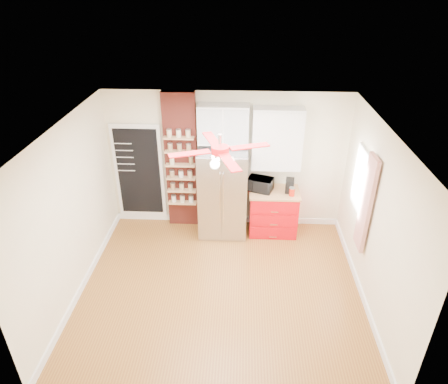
{
  "coord_description": "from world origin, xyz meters",
  "views": [
    {
      "loc": [
        0.3,
        -4.92,
        4.52
      ],
      "look_at": [
        0.01,
        0.9,
        1.29
      ],
      "focal_mm": 32.0,
      "sensor_mm": 36.0,
      "label": 1
    }
  ],
  "objects_px": {
    "fridge": "(223,192)",
    "red_cabinet": "(273,211)",
    "coffee_maker": "(290,186)",
    "ceiling_fan": "(220,150)",
    "toaster_oven": "(260,184)",
    "canister_left": "(292,192)",
    "pantry_jar_oats": "(172,161)"
  },
  "relations": [
    {
      "from": "fridge",
      "to": "ceiling_fan",
      "type": "bearing_deg",
      "value": -88.24
    },
    {
      "from": "ceiling_fan",
      "to": "coffee_maker",
      "type": "xyz_separation_m",
      "value": [
        1.19,
        1.68,
        -1.4
      ]
    },
    {
      "from": "toaster_oven",
      "to": "coffee_maker",
      "type": "distance_m",
      "value": 0.55
    },
    {
      "from": "red_cabinet",
      "to": "ceiling_fan",
      "type": "distance_m",
      "value": 2.75
    },
    {
      "from": "toaster_oven",
      "to": "canister_left",
      "type": "relative_size",
      "value": 2.97
    },
    {
      "from": "coffee_maker",
      "to": "canister_left",
      "type": "bearing_deg",
      "value": -71.64
    },
    {
      "from": "fridge",
      "to": "red_cabinet",
      "type": "xyz_separation_m",
      "value": [
        0.97,
        0.05,
        -0.42
      ]
    },
    {
      "from": "canister_left",
      "to": "fridge",
      "type": "bearing_deg",
      "value": 175.29
    },
    {
      "from": "fridge",
      "to": "red_cabinet",
      "type": "distance_m",
      "value": 1.06
    },
    {
      "from": "pantry_jar_oats",
      "to": "ceiling_fan",
      "type": "bearing_deg",
      "value": -60.38
    },
    {
      "from": "red_cabinet",
      "to": "canister_left",
      "type": "relative_size",
      "value": 6.11
    },
    {
      "from": "red_cabinet",
      "to": "canister_left",
      "type": "xyz_separation_m",
      "value": [
        0.3,
        -0.15,
        0.52
      ]
    },
    {
      "from": "ceiling_fan",
      "to": "canister_left",
      "type": "bearing_deg",
      "value": 51.26
    },
    {
      "from": "toaster_oven",
      "to": "ceiling_fan",
      "type": "bearing_deg",
      "value": -92.08
    },
    {
      "from": "toaster_oven",
      "to": "canister_left",
      "type": "bearing_deg",
      "value": 1.09
    },
    {
      "from": "red_cabinet",
      "to": "coffee_maker",
      "type": "distance_m",
      "value": 0.64
    },
    {
      "from": "fridge",
      "to": "toaster_oven",
      "type": "bearing_deg",
      "value": 6.38
    },
    {
      "from": "coffee_maker",
      "to": "canister_left",
      "type": "distance_m",
      "value": 0.17
    },
    {
      "from": "red_cabinet",
      "to": "toaster_oven",
      "type": "xyz_separation_m",
      "value": [
        -0.27,
        0.03,
        0.57
      ]
    },
    {
      "from": "ceiling_fan",
      "to": "canister_left",
      "type": "height_order",
      "value": "ceiling_fan"
    },
    {
      "from": "pantry_jar_oats",
      "to": "red_cabinet",
      "type": "bearing_deg",
      "value": -2.42
    },
    {
      "from": "ceiling_fan",
      "to": "red_cabinet",
      "type": "bearing_deg",
      "value": 61.29
    },
    {
      "from": "ceiling_fan",
      "to": "toaster_oven",
      "type": "xyz_separation_m",
      "value": [
        0.65,
        1.71,
        -1.4
      ]
    },
    {
      "from": "red_cabinet",
      "to": "canister_left",
      "type": "bearing_deg",
      "value": -27.02
    },
    {
      "from": "fridge",
      "to": "toaster_oven",
      "type": "height_order",
      "value": "fridge"
    },
    {
      "from": "fridge",
      "to": "coffee_maker",
      "type": "relative_size",
      "value": 6.93
    },
    {
      "from": "ceiling_fan",
      "to": "pantry_jar_oats",
      "type": "bearing_deg",
      "value": 119.62
    },
    {
      "from": "fridge",
      "to": "coffee_maker",
      "type": "distance_m",
      "value": 1.25
    },
    {
      "from": "fridge",
      "to": "canister_left",
      "type": "bearing_deg",
      "value": -4.71
    },
    {
      "from": "fridge",
      "to": "toaster_oven",
      "type": "relative_size",
      "value": 3.83
    },
    {
      "from": "canister_left",
      "to": "toaster_oven",
      "type": "bearing_deg",
      "value": 162.47
    },
    {
      "from": "fridge",
      "to": "red_cabinet",
      "type": "bearing_deg",
      "value": 2.95
    }
  ]
}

